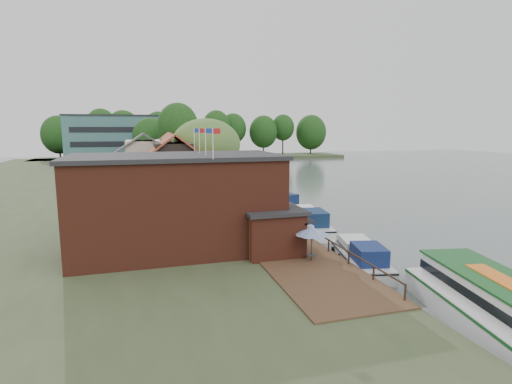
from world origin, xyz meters
TOP-DOWN VIEW (x-y plane):
  - ground at (0.00, 0.00)m, footprint 260.00×260.00m
  - land_bank at (-30.00, 35.00)m, footprint 50.00×140.00m
  - quay_deck at (-8.00, 10.00)m, footprint 6.00×50.00m
  - quay_rail at (-5.30, 10.50)m, footprint 0.20×49.00m
  - pub at (-14.00, -1.00)m, footprint 20.00×11.00m
  - hotel_block at (-22.00, 70.00)m, footprint 25.40×12.40m
  - cottage_a at (-15.00, 14.00)m, footprint 8.60×7.60m
  - cottage_b at (-18.00, 24.00)m, footprint 9.60×8.60m
  - cottage_c at (-14.00, 33.00)m, footprint 7.60×7.60m
  - willow at (-10.50, 19.00)m, footprint 8.60×8.60m
  - umbrella_0 at (-7.41, -6.57)m, footprint 2.34×2.34m
  - umbrella_1 at (-7.33, -4.18)m, footprint 2.36×2.36m
  - umbrella_2 at (-7.32, -0.94)m, footprint 1.94×1.94m
  - umbrella_3 at (-7.37, 2.94)m, footprint 2.45×2.45m
  - umbrella_4 at (-7.63, 4.34)m, footprint 2.46×2.46m
  - umbrella_5 at (-6.52, 8.65)m, footprint 2.02×2.02m
  - cruiser_0 at (-3.24, -6.13)m, footprint 4.86×9.47m
  - cruiser_1 at (-2.78, 4.73)m, footprint 4.70×10.60m
  - cruiser_2 at (-2.20, 15.77)m, footprint 5.77×9.98m
  - cruiser_3 at (-2.42, 24.50)m, footprint 4.07×10.21m
  - cruiser_4 at (-2.33, 32.12)m, footprint 4.12×10.49m
  - tour_boat at (-1.98, -17.23)m, footprint 6.29×14.07m
  - swan at (-2.67, -9.30)m, footprint 0.44×0.44m
  - bank_tree_0 at (-11.88, 40.91)m, footprint 7.16×7.16m
  - bank_tree_1 at (-11.05, 50.08)m, footprint 7.64×7.64m
  - bank_tree_2 at (-16.23, 57.68)m, footprint 7.47×7.47m
  - bank_tree_3 at (-16.29, 76.64)m, footprint 6.63×6.63m
  - bank_tree_4 at (-11.17, 85.66)m, footprint 7.60×7.60m
  - bank_tree_5 at (-12.72, 94.51)m, footprint 8.43×8.43m

SIDE VIEW (x-z plane):
  - ground at x=0.00m, z-range 0.00..0.00m
  - swan at x=-2.67m, z-range 0.00..0.44m
  - land_bank at x=-30.00m, z-range 0.00..1.00m
  - quay_deck at x=-8.00m, z-range 1.00..1.10m
  - cruiser_0 at x=-3.24m, z-range 0.00..2.16m
  - cruiser_2 at x=-2.20m, z-range 0.00..2.29m
  - cruiser_3 at x=-2.42m, z-range 0.00..2.42m
  - cruiser_1 at x=-2.78m, z-range 0.00..2.50m
  - cruiser_4 at x=-2.33m, z-range 0.00..2.50m
  - tour_boat at x=-1.98m, z-range 0.00..2.96m
  - quay_rail at x=-5.30m, z-range 1.00..2.00m
  - umbrella_0 at x=-7.41m, z-range 1.10..3.48m
  - umbrella_1 at x=-7.33m, z-range 1.10..3.48m
  - umbrella_2 at x=-7.32m, z-range 1.10..3.48m
  - umbrella_3 at x=-7.37m, z-range 1.10..3.48m
  - umbrella_4 at x=-7.63m, z-range 1.10..3.48m
  - umbrella_5 at x=-6.52m, z-range 1.10..3.48m
  - pub at x=-14.00m, z-range 1.00..8.30m
  - cottage_a at x=-15.00m, z-range 1.00..9.50m
  - cottage_b at x=-18.00m, z-range 1.00..9.50m
  - cottage_c at x=-14.00m, z-range 1.00..9.50m
  - willow at x=-10.50m, z-range 1.00..11.43m
  - bank_tree_3 at x=-16.29m, z-range 1.00..12.35m
  - bank_tree_2 at x=-16.23m, z-range 1.00..12.48m
  - hotel_block at x=-22.00m, z-range 1.00..13.30m
  - bank_tree_1 at x=-11.05m, z-range 1.00..13.55m
  - bank_tree_4 at x=-11.17m, z-range 1.00..13.87m
  - bank_tree_0 at x=-11.88m, z-range 1.00..14.64m
  - bank_tree_5 at x=-12.72m, z-range 1.00..15.27m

